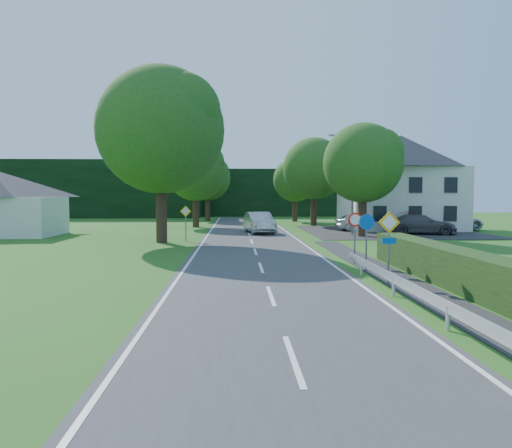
{
  "coord_description": "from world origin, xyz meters",
  "views": [
    {
      "loc": [
        -1.09,
        -9.27,
        3.16
      ],
      "look_at": [
        -0.01,
        17.01,
        1.63
      ],
      "focal_mm": 35.0,
      "sensor_mm": 36.0,
      "label": 1
    }
  ],
  "objects_px": {
    "parked_car_silver_a": "(361,223)",
    "parked_car_grey": "(421,224)",
    "motorcycle": "(267,224)",
    "parasol": "(408,221)",
    "parked_car_silver_b": "(451,221)",
    "moving_car": "(259,223)",
    "streetlight": "(351,179)"
  },
  "relations": [
    {
      "from": "streetlight",
      "to": "parked_car_grey",
      "type": "bearing_deg",
      "value": -1.44
    },
    {
      "from": "parked_car_silver_a",
      "to": "parasol",
      "type": "xyz_separation_m",
      "value": [
        3.4,
        -2.38,
        0.23
      ]
    },
    {
      "from": "streetlight",
      "to": "parasol",
      "type": "height_order",
      "value": "streetlight"
    },
    {
      "from": "parked_car_silver_a",
      "to": "parked_car_silver_b",
      "type": "relative_size",
      "value": 0.76
    },
    {
      "from": "parked_car_grey",
      "to": "streetlight",
      "type": "bearing_deg",
      "value": 102.42
    },
    {
      "from": "parasol",
      "to": "parked_car_grey",
      "type": "bearing_deg",
      "value": -76.92
    },
    {
      "from": "streetlight",
      "to": "parked_car_grey",
      "type": "distance_m",
      "value": 6.73
    },
    {
      "from": "streetlight",
      "to": "parked_car_silver_b",
      "type": "bearing_deg",
      "value": 21.93
    },
    {
      "from": "motorcycle",
      "to": "moving_car",
      "type": "bearing_deg",
      "value": -88.32
    },
    {
      "from": "parked_car_silver_a",
      "to": "motorcycle",
      "type": "bearing_deg",
      "value": 65.4
    },
    {
      "from": "motorcycle",
      "to": "parked_car_grey",
      "type": "distance_m",
      "value": 13.82
    },
    {
      "from": "moving_car",
      "to": "parasol",
      "type": "relative_size",
      "value": 2.53
    },
    {
      "from": "motorcycle",
      "to": "streetlight",
      "type": "bearing_deg",
      "value": -35.85
    },
    {
      "from": "motorcycle",
      "to": "parked_car_silver_b",
      "type": "height_order",
      "value": "parked_car_silver_b"
    },
    {
      "from": "streetlight",
      "to": "parked_car_silver_b",
      "type": "relative_size",
      "value": 1.42
    },
    {
      "from": "parked_car_silver_b",
      "to": "parked_car_silver_a",
      "type": "bearing_deg",
      "value": 79.56
    },
    {
      "from": "motorcycle",
      "to": "parked_car_silver_a",
      "type": "bearing_deg",
      "value": -7.42
    },
    {
      "from": "parasol",
      "to": "parked_car_silver_a",
      "type": "bearing_deg",
      "value": 145.04
    },
    {
      "from": "parked_car_silver_b",
      "to": "parasol",
      "type": "distance_m",
      "value": 5.25
    },
    {
      "from": "parked_car_grey",
      "to": "parasol",
      "type": "distance_m",
      "value": 1.85
    },
    {
      "from": "moving_car",
      "to": "motorcycle",
      "type": "bearing_deg",
      "value": 70.71
    },
    {
      "from": "parasol",
      "to": "moving_car",
      "type": "bearing_deg",
      "value": -179.16
    },
    {
      "from": "motorcycle",
      "to": "parasol",
      "type": "distance_m",
      "value": 12.63
    },
    {
      "from": "moving_car",
      "to": "streetlight",
      "type": "bearing_deg",
      "value": -20.87
    },
    {
      "from": "streetlight",
      "to": "parked_car_silver_a",
      "type": "distance_m",
      "value": 5.79
    },
    {
      "from": "moving_car",
      "to": "parked_car_silver_b",
      "type": "height_order",
      "value": "moving_car"
    },
    {
      "from": "moving_car",
      "to": "parked_car_grey",
      "type": "xyz_separation_m",
      "value": [
        12.87,
        -1.62,
        -0.08
      ]
    },
    {
      "from": "moving_car",
      "to": "parked_car_silver_b",
      "type": "xyz_separation_m",
      "value": [
        17.14,
        2.53,
        -0.08
      ]
    },
    {
      "from": "streetlight",
      "to": "moving_car",
      "type": "height_order",
      "value": "streetlight"
    },
    {
      "from": "parked_car_silver_a",
      "to": "parked_car_grey",
      "type": "height_order",
      "value": "parked_car_grey"
    },
    {
      "from": "moving_car",
      "to": "parked_car_silver_b",
      "type": "relative_size",
      "value": 0.93
    },
    {
      "from": "parked_car_grey",
      "to": "parked_car_silver_b",
      "type": "height_order",
      "value": "parked_car_grey"
    }
  ]
}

